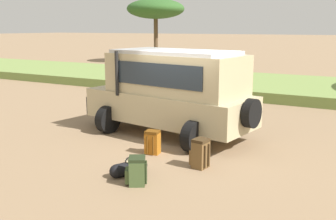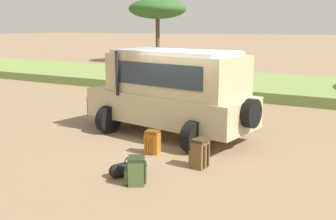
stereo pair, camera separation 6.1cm
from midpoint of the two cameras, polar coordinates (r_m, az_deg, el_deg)
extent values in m
plane|color=#8C7051|center=(10.59, 2.29, -4.87)|extent=(320.00, 320.00, 0.00)
cube|color=olive|center=(19.94, 15.78, 3.30)|extent=(120.00, 7.00, 0.44)
cube|color=tan|center=(11.31, 0.33, 0.51)|extent=(5.13, 2.62, 0.84)
cube|color=tan|center=(11.01, 1.36, 5.30)|extent=(4.05, 2.35, 1.10)
cube|color=#232D38|center=(11.98, -4.51, 5.57)|extent=(0.30, 1.55, 0.77)
cube|color=#232D38|center=(10.30, -1.66, 5.12)|extent=(2.91, 0.49, 0.60)
cube|color=#232D38|center=(11.73, 4.02, 5.93)|extent=(2.91, 0.49, 0.60)
cube|color=#B7B7B7|center=(10.98, 1.17, 8.43)|extent=(3.65, 2.21, 0.10)
cube|color=black|center=(13.05, -8.62, 1.15)|extent=(0.40, 1.62, 0.56)
cylinder|color=black|center=(11.17, -7.24, 5.31)|extent=(0.10, 0.10, 1.25)
cylinder|color=black|center=(11.70, -8.50, -1.34)|extent=(0.40, 0.83, 0.80)
cylinder|color=black|center=(13.07, -2.33, 0.18)|extent=(0.40, 0.83, 0.80)
cylinder|color=black|center=(9.78, 3.88, -3.89)|extent=(0.40, 0.83, 0.80)
cylinder|color=black|center=(11.38, 9.40, -1.75)|extent=(0.40, 0.83, 0.80)
cylinder|color=black|center=(9.94, 12.20, -0.49)|extent=(0.33, 0.76, 0.74)
cube|color=#B26619|center=(9.69, -2.09, -4.86)|extent=(0.38, 0.32, 0.52)
cube|color=#B26619|center=(9.87, -1.70, -4.95)|extent=(0.27, 0.12, 0.29)
cube|color=#62380E|center=(9.61, -2.10, -3.21)|extent=(0.37, 0.33, 0.07)
cylinder|color=#62380E|center=(9.59, -2.87, -5.07)|extent=(0.04, 0.04, 0.44)
cylinder|color=#62380E|center=(9.53, -2.01, -5.16)|extent=(0.04, 0.04, 0.44)
cube|color=brown|center=(8.76, 4.89, -6.49)|extent=(0.33, 0.39, 0.60)
cube|color=brown|center=(8.88, 3.89, -6.73)|extent=(0.11, 0.27, 0.33)
cube|color=#3A2A16|center=(8.67, 4.93, -4.43)|extent=(0.34, 0.37, 0.07)
cylinder|color=#3A2A16|center=(8.62, 5.52, -6.82)|extent=(0.04, 0.04, 0.51)
cylinder|color=#3A2A16|center=(8.75, 6.07, -6.55)|extent=(0.04, 0.04, 0.51)
cube|color=#42562D|center=(7.90, -4.38, -8.98)|extent=(0.46, 0.49, 0.49)
cube|color=#42562D|center=(7.93, -5.79, -9.39)|extent=(0.22, 0.29, 0.27)
cube|color=#242F19|center=(7.80, -4.42, -7.08)|extent=(0.46, 0.48, 0.07)
cylinder|color=#242F19|center=(7.81, -3.14, -9.22)|extent=(0.04, 0.04, 0.42)
cylinder|color=#242F19|center=(7.97, -3.09, -8.76)|extent=(0.04, 0.04, 0.42)
cylinder|color=black|center=(8.43, -5.58, -8.38)|extent=(0.51, 0.68, 0.28)
sphere|color=black|center=(8.58, -3.81, -7.97)|extent=(0.28, 0.28, 0.28)
sphere|color=black|center=(8.29, -7.43, -8.79)|extent=(0.28, 0.28, 0.28)
torus|color=black|center=(8.38, -5.61, -7.34)|extent=(0.09, 0.16, 0.16)
cylinder|color=beige|center=(8.43, -5.02, -7.27)|extent=(0.34, 0.34, 0.02)
cylinder|color=beige|center=(8.41, -5.02, -6.96)|extent=(0.17, 0.17, 0.09)
cylinder|color=brown|center=(35.28, -1.45, 10.12)|extent=(0.36, 0.36, 3.89)
ellipsoid|color=#2D5623|center=(35.30, -1.48, 14.47)|extent=(4.98, 5.17, 1.72)
camera|label=1|loc=(0.03, -89.82, 0.04)|focal=42.00mm
camera|label=2|loc=(0.03, 90.18, -0.04)|focal=42.00mm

